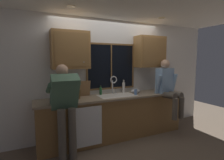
% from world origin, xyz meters
% --- Properties ---
extents(back_wall, '(5.55, 0.12, 2.55)m').
position_xyz_m(back_wall, '(0.00, 0.06, 1.27)').
color(back_wall, silver).
rests_on(back_wall, floor).
extents(ceiling_downlight_left, '(0.14, 0.14, 0.01)m').
position_xyz_m(ceiling_downlight_left, '(-0.94, -0.60, 2.54)').
color(ceiling_downlight_left, '#FFEAB2').
extents(ceiling_downlight_right, '(0.14, 0.14, 0.01)m').
position_xyz_m(ceiling_downlight_right, '(0.94, -0.60, 2.54)').
color(ceiling_downlight_right, '#FFEAB2').
extents(window_glass, '(1.10, 0.02, 0.95)m').
position_xyz_m(window_glass, '(0.05, -0.01, 1.52)').
color(window_glass, black).
extents(window_frame_top, '(1.17, 0.02, 0.04)m').
position_xyz_m(window_frame_top, '(0.05, -0.02, 2.02)').
color(window_frame_top, brown).
extents(window_frame_bottom, '(1.17, 0.02, 0.04)m').
position_xyz_m(window_frame_bottom, '(0.05, -0.02, 1.03)').
color(window_frame_bottom, brown).
extents(window_frame_left, '(0.03, 0.02, 0.95)m').
position_xyz_m(window_frame_left, '(-0.52, -0.02, 1.52)').
color(window_frame_left, brown).
extents(window_frame_right, '(0.03, 0.02, 0.95)m').
position_xyz_m(window_frame_right, '(0.62, -0.02, 1.52)').
color(window_frame_right, brown).
extents(window_mullion_center, '(0.02, 0.02, 0.95)m').
position_xyz_m(window_mullion_center, '(0.05, -0.02, 1.52)').
color(window_mullion_center, brown).
extents(lower_cabinet_run, '(3.15, 0.58, 0.88)m').
position_xyz_m(lower_cabinet_run, '(0.00, -0.29, 0.44)').
color(lower_cabinet_run, olive).
rests_on(lower_cabinet_run, floor).
extents(countertop, '(3.21, 0.62, 0.04)m').
position_xyz_m(countertop, '(0.00, -0.31, 0.90)').
color(countertop, gray).
rests_on(countertop, lower_cabinet_run).
extents(dishwasher_front, '(0.60, 0.02, 0.74)m').
position_xyz_m(dishwasher_front, '(-0.73, -0.61, 0.46)').
color(dishwasher_front, white).
extents(upper_cabinet_left, '(0.71, 0.36, 0.72)m').
position_xyz_m(upper_cabinet_left, '(-0.89, -0.17, 1.86)').
color(upper_cabinet_left, '#9E703D').
extents(upper_cabinet_right, '(0.71, 0.36, 0.72)m').
position_xyz_m(upper_cabinet_right, '(0.99, -0.17, 1.86)').
color(upper_cabinet_right, '#9E703D').
extents(sink, '(0.80, 0.46, 0.21)m').
position_xyz_m(sink, '(0.05, -0.30, 0.82)').
color(sink, white).
rests_on(sink, lower_cabinet_run).
extents(faucet, '(0.18, 0.09, 0.40)m').
position_xyz_m(faucet, '(0.06, -0.12, 1.17)').
color(faucet, silver).
rests_on(faucet, countertop).
extents(person_standing, '(0.53, 0.67, 1.60)m').
position_xyz_m(person_standing, '(-1.10, -0.64, 0.97)').
color(person_standing, '#595147').
rests_on(person_standing, floor).
extents(person_sitting_on_counter, '(0.54, 0.62, 1.26)m').
position_xyz_m(person_sitting_on_counter, '(1.19, -0.57, 1.10)').
color(person_sitting_on_counter, '#595147').
rests_on(person_sitting_on_counter, countertop).
extents(knife_block, '(0.12, 0.18, 0.32)m').
position_xyz_m(knife_block, '(-0.81, -0.28, 1.03)').
color(knife_block, brown).
rests_on(knife_block, countertop).
extents(cutting_board, '(0.25, 0.09, 0.32)m').
position_xyz_m(cutting_board, '(-0.60, -0.08, 1.08)').
color(cutting_board, '#997047').
rests_on(cutting_board, countertop).
extents(mixing_bowl, '(0.21, 0.21, 0.11)m').
position_xyz_m(mixing_bowl, '(0.54, -0.25, 0.97)').
color(mixing_bowl, '#B7B7BC').
rests_on(mixing_bowl, countertop).
extents(soap_dispenser, '(0.06, 0.07, 0.17)m').
position_xyz_m(soap_dispenser, '(0.44, -0.42, 0.99)').
color(soap_dispenser, '#668CCC').
rests_on(soap_dispenser, countertop).
extents(bottle_green_glass, '(0.07, 0.07, 0.30)m').
position_xyz_m(bottle_green_glass, '(0.34, -0.07, 1.05)').
color(bottle_green_glass, silver).
rests_on(bottle_green_glass, countertop).
extents(bottle_tall_clear, '(0.05, 0.05, 0.21)m').
position_xyz_m(bottle_tall_clear, '(-0.24, -0.09, 1.01)').
color(bottle_tall_clear, '#1E592D').
rests_on(bottle_tall_clear, countertop).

